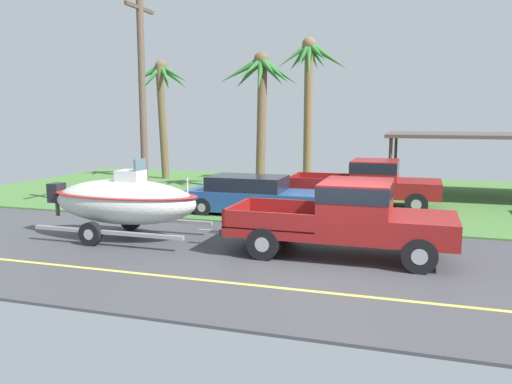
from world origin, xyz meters
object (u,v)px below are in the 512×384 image
object	(u,v)px
parked_pickup_background	(374,182)
boat_on_trailer	(124,201)
carport_awning	(487,136)
palm_tree_near_right	(262,86)
pickup_truck_towing	(355,215)
palm_tree_far_left	(162,92)
utility_pole	(143,101)
palm_tree_near_left	(309,77)
parked_sedan_far	(252,196)

from	to	relation	value
parked_pickup_background	boat_on_trailer	bearing A→B (deg)	-132.02
carport_awning	palm_tree_near_right	xyz separation A→B (m)	(-9.54, -0.80, 2.15)
pickup_truck_towing	palm_tree_far_left	size ratio (longest dim) A/B	0.90
carport_awning	palm_tree_near_right	distance (m)	9.81
boat_on_trailer	utility_pole	distance (m)	4.66
carport_awning	palm_tree_near_right	size ratio (longest dim) A/B	1.27
carport_awning	palm_tree_near_left	bearing A→B (deg)	165.72
carport_awning	utility_pole	xyz separation A→B (m)	(-11.85, -7.36, 1.36)
parked_sedan_far	palm_tree_near_left	xyz separation A→B (m)	(0.25, 8.32, 4.70)
carport_awning	boat_on_trailer	bearing A→B (deg)	-134.50
parked_sedan_far	palm_tree_far_left	bearing A→B (deg)	133.26
parked_pickup_background	palm_tree_near_right	xyz separation A→B (m)	(-5.29, 2.93, 3.75)
palm_tree_far_left	boat_on_trailer	bearing A→B (deg)	-67.00
palm_tree_near_left	utility_pole	bearing A→B (deg)	-112.47
parked_pickup_background	palm_tree_near_right	size ratio (longest dim) A/B	0.91
boat_on_trailer	pickup_truck_towing	bearing A→B (deg)	-0.00
pickup_truck_towing	utility_pole	xyz separation A→B (m)	(-7.75, 3.41, 2.93)
palm_tree_far_left	parked_pickup_background	bearing A→B (deg)	-25.91
parked_sedan_far	utility_pole	distance (m)	5.03
parked_sedan_far	palm_tree_near_left	bearing A→B (deg)	88.30
palm_tree_near_right	utility_pole	xyz separation A→B (m)	(-2.31, -6.56, -0.80)
pickup_truck_towing	palm_tree_far_left	distance (m)	17.82
parked_pickup_background	carport_awning	distance (m)	5.87
boat_on_trailer	carport_awning	bearing A→B (deg)	45.50
boat_on_trailer	palm_tree_far_left	world-z (taller)	palm_tree_far_left
pickup_truck_towing	palm_tree_near_left	world-z (taller)	palm_tree_near_left
boat_on_trailer	palm_tree_far_left	distance (m)	14.32
parked_pickup_background	palm_tree_near_left	xyz separation A→B (m)	(-3.72, 5.76, 4.35)
parked_sedan_far	palm_tree_near_right	xyz separation A→B (m)	(-1.33, 5.49, 4.11)
carport_awning	pickup_truck_towing	bearing A→B (deg)	-110.82
palm_tree_far_left	pickup_truck_towing	bearing A→B (deg)	-46.97
boat_on_trailer	carport_awning	world-z (taller)	carport_awning
palm_tree_near_left	palm_tree_near_right	xyz separation A→B (m)	(-1.57, -2.83, -0.59)
boat_on_trailer	palm_tree_near_left	size ratio (longest dim) A/B	0.78
parked_sedan_far	pickup_truck_towing	bearing A→B (deg)	-47.39
parked_sedan_far	palm_tree_far_left	world-z (taller)	palm_tree_far_left
pickup_truck_towing	palm_tree_near_left	distance (m)	14.05
palm_tree_near_left	boat_on_trailer	bearing A→B (deg)	-101.56
palm_tree_near_right	parked_pickup_background	bearing A→B (deg)	-28.99
palm_tree_near_left	palm_tree_far_left	size ratio (longest dim) A/B	1.13
pickup_truck_towing	parked_pickup_background	bearing A→B (deg)	91.21
boat_on_trailer	parked_sedan_far	bearing A→B (deg)	62.08
carport_awning	palm_tree_near_right	bearing A→B (deg)	-175.20
carport_awning	palm_tree_far_left	world-z (taller)	palm_tree_far_left
palm_tree_near_left	parked_sedan_far	bearing A→B (deg)	-91.70
parked_sedan_far	parked_pickup_background	bearing A→B (deg)	32.84
carport_awning	utility_pole	world-z (taller)	utility_pole
parked_sedan_far	carport_awning	size ratio (longest dim) A/B	0.59
boat_on_trailer	palm_tree_near_left	bearing A→B (deg)	78.44
pickup_truck_towing	parked_sedan_far	distance (m)	6.09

